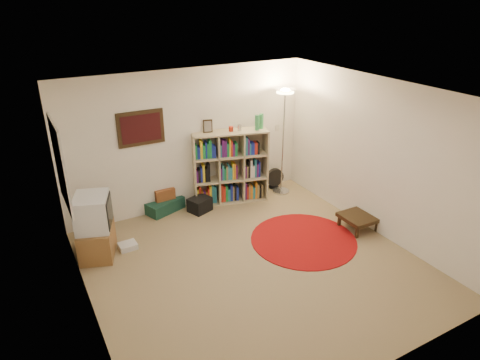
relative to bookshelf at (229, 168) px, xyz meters
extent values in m
cube|color=#8D7753|center=(-0.67, -2.03, -0.67)|extent=(4.50, 4.50, 0.02)
cube|color=white|center=(-0.67, -2.03, 1.85)|extent=(4.50, 4.50, 0.02)
cube|color=white|center=(-0.67, 0.23, 0.59)|extent=(4.50, 0.02, 2.50)
cube|color=white|center=(-0.67, -4.29, 0.59)|extent=(4.50, 0.02, 2.50)
cube|color=white|center=(-2.93, -2.03, 0.59)|extent=(0.02, 4.50, 2.50)
cube|color=white|center=(1.59, -2.03, 0.59)|extent=(0.02, 4.50, 2.50)
cube|color=black|center=(-1.52, 0.20, 0.94)|extent=(0.78, 0.04, 0.58)
cube|color=#450D11|center=(-1.52, 0.18, 0.94)|extent=(0.66, 0.01, 0.46)
cube|color=white|center=(-2.90, -0.73, 0.89)|extent=(0.03, 1.00, 1.20)
cube|color=beige|center=(1.18, 0.21, 0.54)|extent=(0.08, 0.01, 0.12)
cube|color=tan|center=(0.02, -0.01, -0.65)|extent=(1.42, 0.75, 0.03)
cube|color=tan|center=(0.02, -0.01, 0.69)|extent=(1.42, 0.75, 0.03)
cube|color=tan|center=(-0.63, 0.17, 0.02)|extent=(0.13, 0.38, 1.37)
cube|color=tan|center=(0.66, -0.20, 0.02)|extent=(0.13, 0.38, 1.37)
cube|color=tan|center=(0.07, 0.17, 0.02)|extent=(1.32, 0.39, 1.37)
cube|color=tan|center=(-0.20, 0.05, 0.02)|extent=(0.13, 0.37, 1.31)
cube|color=tan|center=(0.24, -0.08, 0.02)|extent=(0.13, 0.37, 1.31)
cube|color=tan|center=(0.02, -0.01, -0.21)|extent=(1.36, 0.71, 0.03)
cube|color=tan|center=(0.02, -0.01, 0.25)|extent=(1.36, 0.71, 0.03)
cube|color=yellow|center=(-0.60, 0.12, -0.48)|extent=(0.08, 0.16, 0.30)
cube|color=#B02519|center=(-0.56, 0.11, -0.45)|extent=(0.08, 0.16, 0.35)
cube|color=orange|center=(-0.52, 0.10, -0.51)|extent=(0.08, 0.16, 0.24)
cube|color=#521965|center=(-0.48, 0.09, -0.51)|extent=(0.08, 0.16, 0.24)
cube|color=orange|center=(-0.44, 0.08, -0.52)|extent=(0.07, 0.16, 0.22)
cube|color=#B02519|center=(-0.41, 0.07, -0.48)|extent=(0.07, 0.16, 0.29)
cube|color=yellow|center=(-0.37, 0.06, -0.46)|extent=(0.08, 0.16, 0.34)
cube|color=teal|center=(-0.33, 0.04, -0.45)|extent=(0.08, 0.16, 0.35)
cube|color=teal|center=(-0.29, 0.03, -0.47)|extent=(0.08, 0.16, 0.32)
cube|color=#521965|center=(-0.60, 0.12, -0.08)|extent=(0.08, 0.16, 0.22)
cube|color=black|center=(-0.56, 0.11, -0.07)|extent=(0.08, 0.16, 0.24)
cube|color=#192897|center=(-0.52, 0.10, -0.04)|extent=(0.08, 0.16, 0.28)
cube|color=yellow|center=(-0.48, 0.09, -0.02)|extent=(0.08, 0.16, 0.33)
cube|color=black|center=(-0.44, 0.07, -0.06)|extent=(0.08, 0.16, 0.25)
cube|color=black|center=(-0.39, 0.06, -0.02)|extent=(0.09, 0.16, 0.34)
cube|color=#197E3A|center=(-0.60, 0.12, 0.39)|extent=(0.08, 0.16, 0.27)
cube|color=#192897|center=(-0.56, 0.11, 0.37)|extent=(0.09, 0.16, 0.22)
cube|color=yellow|center=(-0.51, 0.09, 0.42)|extent=(0.08, 0.16, 0.34)
cube|color=#197E3A|center=(-0.46, 0.08, 0.38)|extent=(0.09, 0.16, 0.26)
cube|color=#192897|center=(-0.43, 0.07, 0.41)|extent=(0.07, 0.16, 0.31)
cube|color=#197E3A|center=(-0.40, 0.06, 0.40)|extent=(0.07, 0.16, 0.28)
cube|color=#197E3A|center=(-0.36, 0.05, 0.42)|extent=(0.09, 0.16, 0.33)
cube|color=#192897|center=(-0.32, 0.04, 0.39)|extent=(0.07, 0.16, 0.27)
cube|color=#192897|center=(-0.28, 0.03, 0.37)|extent=(0.08, 0.16, 0.23)
cube|color=#B02519|center=(-0.17, 0.00, -0.46)|extent=(0.08, 0.16, 0.33)
cube|color=#B02519|center=(-0.12, -0.01, -0.48)|extent=(0.08, 0.16, 0.31)
cube|color=#197E3A|center=(-0.08, -0.03, -0.47)|extent=(0.09, 0.16, 0.31)
cube|color=teal|center=(-0.04, -0.04, -0.51)|extent=(0.08, 0.16, 0.24)
cube|color=#192897|center=(0.01, -0.05, -0.47)|extent=(0.08, 0.16, 0.32)
cube|color=olive|center=(0.04, -0.06, -0.49)|extent=(0.07, 0.16, 0.28)
cube|color=black|center=(0.08, -0.07, -0.47)|extent=(0.08, 0.16, 0.31)
cube|color=#192897|center=(0.12, -0.08, -0.50)|extent=(0.08, 0.16, 0.27)
cube|color=#521965|center=(-0.17, 0.00, -0.07)|extent=(0.07, 0.16, 0.23)
cube|color=teal|center=(-0.14, -0.01, -0.04)|extent=(0.07, 0.16, 0.29)
cube|color=#197E3A|center=(-0.10, -0.02, -0.08)|extent=(0.08, 0.16, 0.22)
cube|color=olive|center=(-0.07, -0.03, -0.06)|extent=(0.07, 0.16, 0.26)
cube|color=teal|center=(-0.04, -0.04, -0.04)|extent=(0.07, 0.16, 0.29)
cube|color=teal|center=(0.00, -0.05, -0.07)|extent=(0.09, 0.16, 0.23)
cube|color=yellow|center=(0.04, -0.06, -0.03)|extent=(0.07, 0.16, 0.31)
cube|color=orange|center=(0.07, -0.07, -0.04)|extent=(0.07, 0.16, 0.30)
cube|color=#521965|center=(0.10, -0.08, -0.06)|extent=(0.07, 0.16, 0.25)
cube|color=teal|center=(-0.17, 0.00, 0.37)|extent=(0.07, 0.16, 0.24)
cube|color=#521965|center=(-0.14, -0.01, 0.42)|extent=(0.08, 0.16, 0.32)
cube|color=#521965|center=(-0.09, -0.02, 0.41)|extent=(0.09, 0.16, 0.31)
cube|color=#197E3A|center=(-0.05, -0.04, 0.38)|extent=(0.08, 0.16, 0.26)
cube|color=yellow|center=(-0.01, -0.05, 0.42)|extent=(0.07, 0.16, 0.33)
cube|color=#B02519|center=(0.02, -0.05, 0.40)|extent=(0.07, 0.16, 0.29)
cube|color=#521965|center=(0.05, -0.06, 0.37)|extent=(0.08, 0.16, 0.24)
cube|color=#197E3A|center=(0.09, -0.08, 0.38)|extent=(0.08, 0.16, 0.25)
cube|color=#521965|center=(0.27, -0.13, -0.46)|extent=(0.08, 0.16, 0.33)
cube|color=#B02519|center=(0.31, -0.14, -0.50)|extent=(0.07, 0.16, 0.26)
cube|color=olive|center=(0.34, -0.15, -0.48)|extent=(0.07, 0.16, 0.30)
cube|color=orange|center=(0.38, -0.16, -0.50)|extent=(0.08, 0.16, 0.27)
cube|color=teal|center=(0.42, -0.17, -0.51)|extent=(0.08, 0.16, 0.23)
cube|color=orange|center=(0.47, -0.18, -0.47)|extent=(0.08, 0.16, 0.32)
cube|color=olive|center=(0.50, -0.19, -0.49)|extent=(0.08, 0.16, 0.27)
cube|color=black|center=(0.54, -0.20, -0.52)|extent=(0.08, 0.16, 0.22)
cube|color=olive|center=(0.58, -0.21, -0.50)|extent=(0.07, 0.16, 0.25)
cube|color=#521965|center=(0.27, -0.13, -0.08)|extent=(0.07, 0.16, 0.22)
cube|color=olive|center=(0.30, -0.13, -0.07)|extent=(0.07, 0.16, 0.23)
cube|color=black|center=(0.33, -0.14, -0.03)|extent=(0.08, 0.16, 0.31)
cube|color=silver|center=(0.37, -0.15, -0.02)|extent=(0.08, 0.16, 0.34)
cube|color=silver|center=(0.41, -0.17, -0.08)|extent=(0.08, 0.16, 0.22)
cube|color=teal|center=(0.45, -0.18, -0.01)|extent=(0.07, 0.16, 0.35)
cube|color=#521965|center=(0.48, -0.19, -0.06)|extent=(0.08, 0.16, 0.25)
cube|color=#192897|center=(0.52, -0.20, -0.04)|extent=(0.07, 0.16, 0.29)
cube|color=teal|center=(0.28, -0.13, 0.42)|extent=(0.09, 0.16, 0.34)
cube|color=#521965|center=(0.32, -0.14, 0.41)|extent=(0.07, 0.16, 0.31)
cube|color=teal|center=(0.35, -0.15, 0.36)|extent=(0.07, 0.16, 0.22)
cube|color=#192897|center=(0.38, -0.16, 0.37)|extent=(0.07, 0.16, 0.24)
cube|color=#192897|center=(0.41, -0.16, 0.37)|extent=(0.07, 0.16, 0.23)
cube|color=#B02519|center=(0.45, -0.18, 0.37)|extent=(0.09, 0.16, 0.23)
cube|color=black|center=(0.49, -0.19, 0.37)|extent=(0.08, 0.16, 0.23)
cube|color=black|center=(-0.35, 0.11, 0.82)|extent=(0.17, 0.06, 0.23)
cube|color=gray|center=(-0.36, 0.10, 0.82)|extent=(0.13, 0.04, 0.19)
cylinder|color=#A4200F|center=(0.04, -0.02, 0.75)|extent=(0.10, 0.10, 0.09)
cylinder|color=#BCBDC1|center=(0.19, -0.06, 0.76)|extent=(0.08, 0.08, 0.11)
cylinder|color=#3EA25B|center=(0.48, -0.18, 0.84)|extent=(0.10, 0.10, 0.27)
cylinder|color=#3EA25B|center=(0.59, -0.14, 0.84)|extent=(0.10, 0.10, 0.27)
cylinder|color=#BCBDC1|center=(1.06, -0.18, -0.65)|extent=(0.39, 0.39, 0.03)
cylinder|color=#BCBDC1|center=(1.06, -0.18, 0.33)|extent=(0.03, 0.03, 1.91)
cone|color=#BCBDC1|center=(1.06, -0.18, 1.31)|extent=(0.47, 0.47, 0.15)
cylinder|color=#FFD88C|center=(1.06, -0.18, 1.32)|extent=(0.38, 0.38, 0.02)
cylinder|color=black|center=(1.05, 0.06, -0.65)|extent=(0.22, 0.22, 0.03)
cylinder|color=black|center=(1.05, 0.06, -0.56)|extent=(0.04, 0.04, 0.15)
cylinder|color=black|center=(1.05, 0.04, -0.43)|extent=(0.37, 0.13, 0.37)
cube|color=brown|center=(-2.58, -0.66, -0.43)|extent=(0.67, 0.79, 0.47)
cube|color=silver|center=(-2.58, -0.66, 0.06)|extent=(0.63, 0.68, 0.51)
cube|color=black|center=(-2.36, -0.74, 0.06)|extent=(0.18, 0.46, 0.43)
cube|color=black|center=(-2.35, -0.74, 0.06)|extent=(0.15, 0.41, 0.37)
cube|color=silver|center=(-2.15, -0.71, -0.62)|extent=(0.28, 0.23, 0.09)
cube|color=#13362A|center=(-1.23, 0.23, -0.55)|extent=(0.78, 0.63, 0.22)
cube|color=brown|center=(-1.20, 0.26, -0.34)|extent=(0.37, 0.27, 0.21)
cube|color=black|center=(-0.67, -0.12, -0.54)|extent=(0.45, 0.42, 0.26)
cylinder|color=maroon|center=(0.37, -1.84, -0.66)|extent=(1.69, 1.69, 0.01)
cube|color=black|center=(1.39, -1.98, -0.45)|extent=(0.55, 0.55, 0.06)
cube|color=black|center=(1.17, -2.20, -0.57)|extent=(0.04, 0.04, 0.19)
cube|color=black|center=(1.60, -2.20, -0.57)|extent=(0.04, 0.04, 0.19)
cube|color=black|center=(1.17, -1.76, -0.57)|extent=(0.04, 0.04, 0.19)
cube|color=black|center=(1.60, -1.77, -0.57)|extent=(0.04, 0.04, 0.19)
camera|label=1|loc=(-3.37, -6.46, 3.01)|focal=32.00mm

